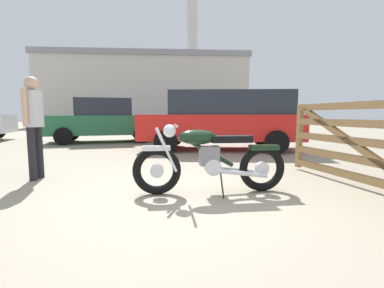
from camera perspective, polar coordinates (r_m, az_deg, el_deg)
The scene contains 9 objects.
ground_plane at distance 3.61m, azimuth 0.51°, elevation -10.82°, with size 80.00×80.00×0.00m, color gray.
vintage_motorcycle at distance 3.65m, azimuth 3.70°, elevation -3.36°, with size 2.08×0.62×0.94m.
timber_gate at distance 4.47m, azimuth 33.11°, elevation 0.67°, with size 0.43×2.54×1.60m.
bystander at distance 5.07m, azimuth -30.43°, elevation 4.92°, with size 0.30×0.45×1.66m.
dark_sedan_left at distance 11.07m, azimuth -17.92°, elevation 4.75°, with size 4.38×2.31×1.67m.
blue_hatchback_right at distance 8.24m, azimuth 6.53°, elevation 5.34°, with size 4.95×2.65×1.74m.
red_hatchback_near at distance 13.37m, azimuth 9.91°, elevation 5.60°, with size 4.80×2.18×1.74m.
white_estate_far at distance 17.10m, azimuth 8.69°, elevation 5.64°, with size 3.99×2.00×1.78m.
industrial_building at distance 30.58m, azimuth -9.12°, elevation 10.65°, with size 20.43×13.00×15.44m.
Camera 1 is at (-0.54, -3.41, 1.05)m, focal length 25.31 mm.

